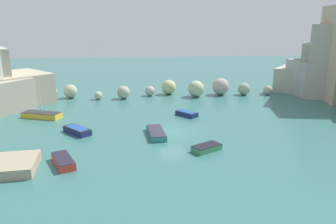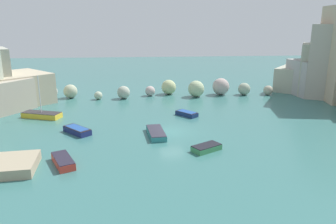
{
  "view_description": "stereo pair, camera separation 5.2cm",
  "coord_description": "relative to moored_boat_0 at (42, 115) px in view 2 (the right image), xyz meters",
  "views": [
    {
      "loc": [
        -3.59,
        -33.16,
        11.43
      ],
      "look_at": [
        0.0,
        4.34,
        1.0
      ],
      "focal_mm": 34.55,
      "sensor_mm": 36.0,
      "label": 1
    },
    {
      "loc": [
        -3.54,
        -33.16,
        11.43
      ],
      "look_at": [
        0.0,
        4.34,
        1.0
      ],
      "focal_mm": 34.55,
      "sensor_mm": 36.0,
      "label": 2
    }
  ],
  "objects": [
    {
      "name": "rock_breakwater",
      "position": [
        13.7,
        10.69,
        0.79
      ],
      "size": [
        40.78,
        4.74,
        2.73
      ],
      "color": "#A8A395",
      "rests_on": "ground"
    },
    {
      "name": "moored_boat_3",
      "position": [
        5.45,
        -6.49,
        -0.02
      ],
      "size": [
        3.34,
        3.46,
        0.65
      ],
      "rotation": [
        0.0,
        0.0,
        2.32
      ],
      "color": "navy",
      "rests_on": "cove_water"
    },
    {
      "name": "moored_boat_4",
      "position": [
        18.21,
        -12.59,
        -0.09
      ],
      "size": [
        3.04,
        2.55,
        0.55
      ],
      "rotation": [
        0.0,
        0.0,
        3.67
      ],
      "color": "#408B55",
      "rests_on": "cove_water"
    },
    {
      "name": "moored_boat_5",
      "position": [
        13.81,
        -8.02,
        -0.08
      ],
      "size": [
        1.97,
        4.41,
        0.58
      ],
      "rotation": [
        0.0,
        0.0,
        1.67
      ],
      "color": "teal",
      "rests_on": "cove_water"
    },
    {
      "name": "moored_boat_1",
      "position": [
        5.67,
        -14.49,
        -0.04
      ],
      "size": [
        2.58,
        3.64,
        0.65
      ],
      "rotation": [
        0.0,
        0.0,
        2.0
      ],
      "color": "red",
      "rests_on": "cove_water"
    },
    {
      "name": "moored_boat_0",
      "position": [
        0.0,
        0.0,
        0.0
      ],
      "size": [
        5.11,
        3.19,
        5.31
      ],
      "rotation": [
        0.0,
        0.0,
        2.79
      ],
      "color": "yellow",
      "rests_on": "cove_water"
    },
    {
      "name": "cove_water",
      "position": [
        15.59,
        -6.85,
        -0.36
      ],
      "size": [
        160.0,
        160.0,
        0.0
      ],
      "primitive_type": "plane",
      "color": "#366C69",
      "rests_on": "ground"
    },
    {
      "name": "moored_boat_2",
      "position": [
        18.13,
        -0.93,
        -0.07
      ],
      "size": [
        2.81,
        3.0,
        0.57
      ],
      "rotation": [
        0.0,
        0.0,
        2.27
      ],
      "color": "navy",
      "rests_on": "cove_water"
    }
  ]
}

